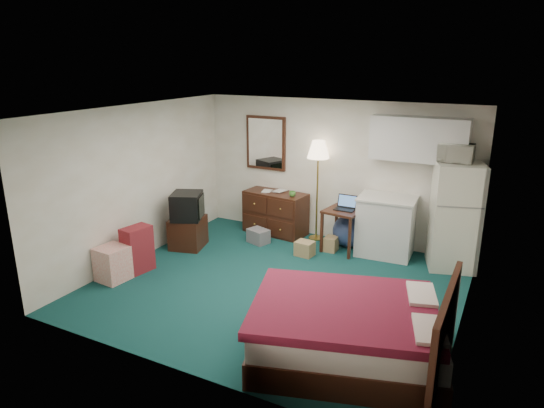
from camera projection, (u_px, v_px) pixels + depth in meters
The scene contains 25 objects.
floor at pixel (277, 286), 7.05m from camera, with size 5.00×4.50×0.01m, color #0C2F2D.
ceiling at pixel (277, 112), 6.32m from camera, with size 5.00×4.50×0.01m, color beige.
walls at pixel (277, 204), 6.68m from camera, with size 5.01×4.51×2.50m.
mirror at pixel (266, 143), 9.05m from camera, with size 0.80×0.06×1.00m, color white, non-canonical shape.
upper_cabinets at pixel (419, 139), 7.61m from camera, with size 1.50×0.35×0.70m, color silver, non-canonical shape.
headboard at pixel (444, 336), 4.77m from camera, with size 0.06×1.56×1.00m, color black, non-canonical shape.
dresser at pixel (276, 213), 9.06m from camera, with size 1.16×0.53×0.79m, color black, non-canonical shape.
floor_lamp at pixel (317, 191), 8.63m from camera, with size 0.39×0.39×1.80m, color gold, non-canonical shape.
desk at pixel (343, 230), 8.22m from camera, with size 0.58×0.58×0.73m, color black, non-canonical shape.
exercise_ball at pixel (349, 231), 8.44m from camera, with size 0.56×0.56×0.56m, color navy.
kitchen_counter at pixel (386, 227), 8.05m from camera, with size 0.88×0.67×0.97m, color silver, non-canonical shape.
fridge at pixel (455, 216), 7.47m from camera, with size 0.69×0.69×1.68m, color silver, non-canonical shape.
bed at pixel (347, 332), 5.27m from camera, with size 1.98×1.54×0.63m, color #531626, non-canonical shape.
tv_stand at pixel (188, 232), 8.43m from camera, with size 0.53×0.58×0.53m, color black, non-canonical shape.
suitcase at pixel (137, 249), 7.43m from camera, with size 0.28×0.44×0.72m, color maroon, non-canonical shape.
retail_box at pixel (113, 264), 7.17m from camera, with size 0.41×0.41×0.52m, color silver, non-canonical shape.
file_bin at pixel (258, 236), 8.65m from camera, with size 0.36×0.27×0.25m, color slate, non-canonical shape.
cardboard_box_a at pixel (305, 248), 8.09m from camera, with size 0.29×0.25×0.25m, color olive, non-canonical shape.
cardboard_box_b at pixel (331, 244), 8.29m from camera, with size 0.21×0.25×0.25m, color olive, non-canonical shape.
laptop at pixel (345, 203), 8.08m from camera, with size 0.33×0.27×0.23m, color black, non-canonical shape.
crt_tv at pixel (187, 206), 8.24m from camera, with size 0.50×0.54×0.46m, color black, non-canonical shape.
microwave at pixel (456, 151), 7.24m from camera, with size 0.50×0.28×0.34m, color silver.
book_a at pixel (263, 185), 8.99m from camera, with size 0.16×0.02×0.22m, color olive.
book_b at pixel (276, 184), 9.02m from camera, with size 0.18×0.02×0.24m, color olive.
mug at pixel (292, 193), 8.67m from camera, with size 0.12×0.10×0.12m, color #4A9438.
Camera 1 is at (2.86, -5.72, 3.19)m, focal length 32.00 mm.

